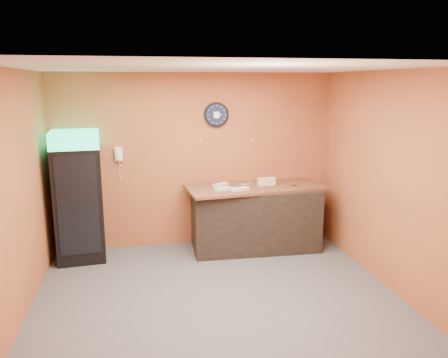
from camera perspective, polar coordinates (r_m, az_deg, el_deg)
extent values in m
plane|color=#47474C|center=(5.68, -0.88, -15.16)|extent=(4.50, 4.50, 0.00)
cube|color=#B55B33|center=(7.12, -3.80, 2.44)|extent=(4.50, 0.02, 2.80)
cube|color=#B55B33|center=(5.29, -25.71, -2.31)|extent=(0.02, 4.00, 2.80)
cube|color=#B55B33|center=(6.00, 20.73, -0.25)|extent=(0.02, 4.00, 2.80)
cube|color=white|center=(5.04, -0.99, 14.33)|extent=(4.50, 4.00, 0.02)
cube|color=black|center=(6.90, -18.37, -3.13)|extent=(0.74, 0.74, 1.71)
cube|color=#1CF19D|center=(6.72, -18.94, 4.94)|extent=(0.74, 0.74, 0.24)
cube|color=black|center=(6.56, -19.02, -3.32)|extent=(0.57, 0.07, 1.47)
cube|color=black|center=(7.09, 4.02, -5.14)|extent=(2.01, 0.95, 0.99)
cylinder|color=black|center=(7.06, -1.02, 8.40)|extent=(0.40, 0.05, 0.40)
cylinder|color=#0F1433|center=(7.03, -0.98, 8.39)|extent=(0.34, 0.01, 0.34)
cube|color=white|center=(7.03, -0.97, 8.38)|extent=(0.10, 0.00, 0.10)
cube|color=white|center=(7.00, -13.58, 3.20)|extent=(0.11, 0.07, 0.21)
cube|color=white|center=(6.95, -13.60, 3.13)|extent=(0.05, 0.04, 0.17)
cube|color=brown|center=(6.95, 4.09, -1.09)|extent=(2.24, 1.10, 0.04)
cube|color=beige|center=(7.02, 5.56, -0.57)|extent=(0.29, 0.13, 0.06)
cube|color=beige|center=(7.00, 5.57, -0.10)|extent=(0.29, 0.13, 0.06)
cube|color=beige|center=(6.67, -0.15, -1.28)|extent=(0.28, 0.19, 0.04)
cube|color=beige|center=(6.65, 2.01, -1.32)|extent=(0.31, 0.18, 0.04)
cube|color=beige|center=(6.94, -0.47, -0.74)|extent=(0.28, 0.23, 0.04)
cylinder|color=silver|center=(7.03, 3.41, -0.51)|extent=(0.06, 0.06, 0.06)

